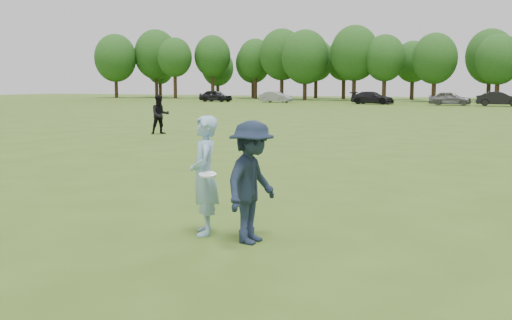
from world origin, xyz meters
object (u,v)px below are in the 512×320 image
object	(u,v)px
defender	(252,182)
car_b	(276,97)
thrower	(204,175)
car_f	(499,99)
car_d	(372,98)
car_e	(450,98)
car_a	(216,96)
player_far_a	(160,115)

from	to	relation	value
defender	car_b	xyz separation A→B (m)	(-26.74, 60.89, -0.23)
thrower	defender	distance (m)	0.91
thrower	car_b	bearing A→B (deg)	170.79
thrower	car_f	distance (m)	59.60
car_d	car_e	distance (m)	8.63
car_e	car_a	bearing A→B (deg)	86.52
car_a	car_d	xyz separation A→B (m)	(20.95, -0.32, -0.04)
player_far_a	car_e	xyz separation A→B (m)	(6.83, 44.49, -0.16)
defender	car_a	distance (m)	70.07
thrower	player_far_a	xyz separation A→B (m)	(-11.57, 15.36, -0.02)
car_a	car_b	bearing A→B (deg)	-82.73
car_e	defender	bearing A→B (deg)	-176.97
car_d	player_far_a	bearing A→B (deg)	-171.22
car_a	car_b	xyz separation A→B (m)	(8.48, 0.31, -0.08)
defender	player_far_a	xyz separation A→B (m)	(-12.48, 15.50, 0.00)
player_far_a	car_d	bearing A→B (deg)	43.97
defender	car_f	xyz separation A→B (m)	(-0.65, 59.75, -0.15)
car_a	player_far_a	bearing A→B (deg)	-148.06
defender	player_far_a	size ratio (longest dim) A/B	1.00
defender	car_f	size ratio (longest dim) A/B	0.40
player_far_a	car_f	distance (m)	45.80
car_d	car_e	world-z (taller)	car_e
defender	car_a	bearing A→B (deg)	32.97
car_b	car_f	bearing A→B (deg)	-84.84
car_b	car_d	size ratio (longest dim) A/B	0.84
car_a	car_e	distance (m)	29.59
player_far_a	car_b	xyz separation A→B (m)	(-14.26, 45.38, -0.23)
player_far_a	car_e	size ratio (longest dim) A/B	0.41
car_d	car_e	xyz separation A→B (m)	(8.63, -0.27, 0.03)
thrower	car_f	size ratio (longest dim) A/B	0.41
thrower	car_a	distance (m)	69.50
thrower	car_d	distance (m)	61.58
defender	car_b	distance (m)	66.50
car_a	car_b	size ratio (longest dim) A/B	1.07
car_a	car_b	distance (m)	8.49
car_b	car_f	size ratio (longest dim) A/B	0.90
player_far_a	car_e	distance (m)	45.01
thrower	car_d	size ratio (longest dim) A/B	0.38
player_far_a	car_f	world-z (taller)	player_far_a
car_b	car_d	world-z (taller)	car_d
car_b	defender	bearing A→B (deg)	-148.63
thrower	car_d	bearing A→B (deg)	160.28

